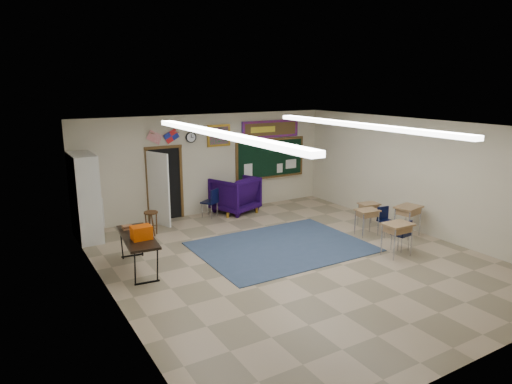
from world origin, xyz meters
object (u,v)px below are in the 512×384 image
wingback_armchair (235,194)px  student_desk_front_left (367,221)px  wooden_stool (151,223)px  student_desk_front_right (368,213)px  folding_table (138,251)px

wingback_armchair → student_desk_front_left: size_ratio=1.75×
wingback_armchair → wooden_stool: bearing=-5.0°
wooden_stool → wingback_armchair: bearing=16.2°
student_desk_front_right → student_desk_front_left: bearing=-128.4°
wooden_stool → student_desk_front_right: bearing=-22.9°
wingback_armchair → student_desk_front_left: bearing=95.8°
wingback_armchair → student_desk_front_right: 4.05m
wingback_armchair → folding_table: (-3.89, -2.90, -0.14)m
student_desk_front_right → folding_table: bearing=-173.6°
student_desk_front_left → wingback_armchair: bearing=124.0°
student_desk_front_left → student_desk_front_right: size_ratio=1.07×
wingback_armchair → wooden_stool: 3.06m
folding_table → wooden_stool: bearing=70.8°
wingback_armchair → folding_table: size_ratio=0.65×
wingback_armchair → student_desk_front_right: bearing=107.5°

